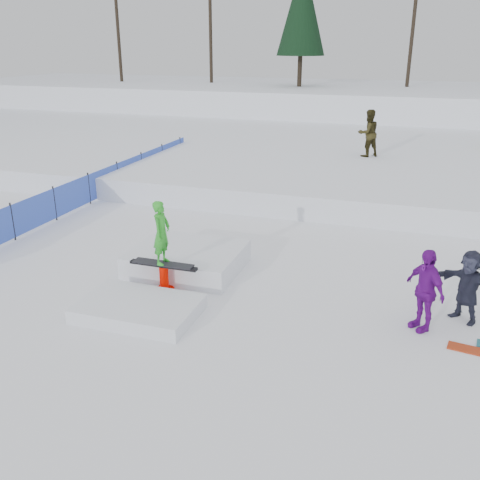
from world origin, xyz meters
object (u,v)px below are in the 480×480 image
(spectator_purple, at_px, (425,290))
(spectator_dark, at_px, (468,286))
(safety_fence, at_px, (89,188))
(jib_rail_feature, at_px, (175,269))
(walker_olive, at_px, (368,133))

(spectator_purple, height_order, spectator_dark, spectator_purple)
(safety_fence, relative_size, jib_rail_feature, 3.64)
(safety_fence, bearing_deg, jib_rail_feature, -41.72)
(safety_fence, bearing_deg, spectator_purple, -26.18)
(safety_fence, height_order, jib_rail_feature, jib_rail_feature)
(spectator_dark, relative_size, jib_rail_feature, 0.34)
(safety_fence, bearing_deg, spectator_dark, -21.99)
(spectator_purple, relative_size, spectator_dark, 1.11)
(walker_olive, bearing_deg, jib_rail_feature, 37.31)
(walker_olive, height_order, spectator_purple, walker_olive)
(spectator_dark, bearing_deg, jib_rail_feature, -140.73)
(spectator_purple, bearing_deg, safety_fence, -157.62)
(safety_fence, relative_size, spectator_dark, 10.67)
(spectator_purple, bearing_deg, walker_olive, 149.17)
(jib_rail_feature, bearing_deg, safety_fence, 138.28)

